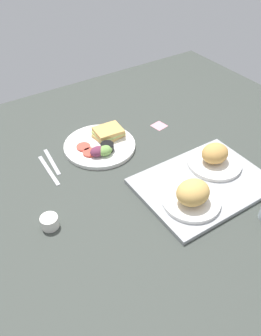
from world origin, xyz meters
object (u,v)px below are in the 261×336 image
Objects in this scene: serving_tray at (203,184)px; espresso_cup at (50,222)px; bread_plate_far at (192,196)px; bread_plate_near at (215,158)px; fork at (52,161)px; knife at (49,170)px; plate_with_salad at (101,144)px; sticky_note at (159,126)px.

espresso_cup reaches higher than serving_tray.
bread_plate_far is 3.48× the size of espresso_cup.
fork is (49.56, -36.30, -4.31)cm from bread_plate_near.
serving_tray is at bearing 50.20° from knife.
knife is at bearing 3.84° from plate_with_salad.
serving_tray is 57.41cm from fork.
fork is at bearing 144.81° from knife.
serving_tray reaches higher than knife.
plate_with_salad is at bearing -0.46° from sticky_note.
fork reaches higher than sticky_note.
plate_with_salad is 5.14× the size of espresso_cup.
knife is (23.66, 1.59, -1.45)cm from plate_with_salad.
plate_with_salad reaches higher than sticky_note.
bread_plate_near is at bearing 58.89° from fork.
bread_plate_far is 45.57cm from plate_with_salad.
plate_with_salad is (18.88, -39.20, 0.90)cm from serving_tray.
plate_with_salad is at bearing -79.12° from bread_plate_far.
bread_plate_far is 46.00cm from espresso_cup.
plate_with_salad is at bearing 95.52° from knife.
bread_plate_far is at bearing 65.39° from sticky_note.
knife is at bearing -53.16° from bread_plate_far.
sticky_note is (-10.03, -38.97, -0.74)cm from serving_tray.
knife is 3.39× the size of sticky_note.
bread_plate_near is 61.58cm from fork.
fork is (39.54, -41.61, -0.55)cm from serving_tray.
serving_tray is 54.06cm from espresso_cup.
espresso_cup is at bearing -18.96° from fork.
fork is at bearing -114.07° from espresso_cup.
bread_plate_far is 1.15× the size of fork.
espresso_cup is (33.75, 26.90, 0.30)cm from plate_with_salad.
bread_plate_far is (20.32, 10.74, 0.61)cm from bread_plate_near.
bread_plate_near is 1.03× the size of bread_plate_far.
sticky_note is (-62.66, -26.67, -1.94)cm from espresso_cup.
knife is (52.56, -32.30, -4.31)cm from bread_plate_near.
bread_plate_near is 44.63cm from plate_with_salad.
bread_plate_near reaches higher than plate_with_salad.
plate_with_salad is 43.16cm from espresso_cup.
plate_with_salad is 1.51× the size of knife.
fork is 5.00cm from knife.
serving_tray is 2.65× the size of fork.
bread_plate_near is at bearing 130.46° from plate_with_salad.
fork is (-13.09, -29.31, -1.75)cm from espresso_cup.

